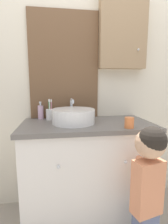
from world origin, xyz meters
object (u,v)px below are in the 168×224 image
object	(u,v)px
toothbrush_holder	(50,114)
soap_dispenser	(41,112)
child_figure	(148,176)
drinking_cup	(129,123)
sink_basin	(74,116)

from	to	relation	value
toothbrush_holder	soap_dispenser	xyz separation A→B (m)	(-0.09, 0.04, 0.01)
child_figure	drinking_cup	distance (m)	0.38
toothbrush_holder	soap_dispenser	distance (m)	0.10
toothbrush_holder	child_figure	size ratio (longest dim) A/B	0.20
toothbrush_holder	child_figure	bearing A→B (deg)	-45.05
sink_basin	child_figure	size ratio (longest dim) A/B	0.44
sink_basin	drinking_cup	xyz separation A→B (m)	(0.39, -0.23, -0.02)
child_figure	drinking_cup	size ratio (longest dim) A/B	11.78
sink_basin	soap_dispenser	size ratio (longest dim) A/B	2.50
child_figure	drinking_cup	world-z (taller)	drinking_cup
sink_basin	drinking_cup	distance (m)	0.45
sink_basin	soap_dispenser	bearing A→B (deg)	142.87
child_figure	toothbrush_holder	bearing A→B (deg)	134.95
toothbrush_holder	sink_basin	bearing A→B (deg)	-41.71
sink_basin	soap_dispenser	world-z (taller)	sink_basin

